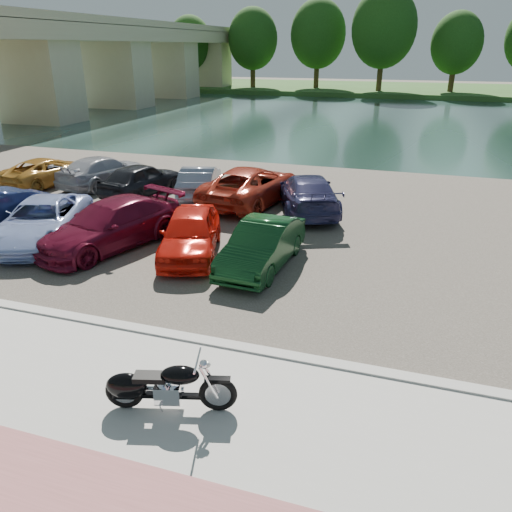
% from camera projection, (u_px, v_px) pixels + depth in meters
% --- Properties ---
extents(ground, '(200.00, 200.00, 0.00)m').
position_uv_depth(ground, '(214.00, 414.00, 8.86)').
color(ground, '#595447').
rests_on(ground, ground).
extents(promenade, '(60.00, 6.00, 0.10)m').
position_uv_depth(promenade, '(190.00, 452.00, 7.97)').
color(promenade, '#AEABA4').
rests_on(promenade, ground).
extents(kerb, '(60.00, 0.30, 0.14)m').
position_uv_depth(kerb, '(250.00, 350.00, 10.59)').
color(kerb, '#AEABA4').
rests_on(kerb, ground).
extents(parking_lot, '(60.00, 18.00, 0.04)m').
position_uv_depth(parking_lot, '(327.00, 222.00, 18.50)').
color(parking_lot, '#3F3A32').
rests_on(parking_lot, ground).
extents(river, '(120.00, 40.00, 0.00)m').
position_uv_depth(river, '(387.00, 121.00, 43.95)').
color(river, '#182C27').
rests_on(river, ground).
extents(far_bank, '(120.00, 24.00, 0.60)m').
position_uv_depth(far_bank, '(404.00, 90.00, 71.90)').
color(far_bank, '#2A4B1B').
rests_on(far_bank, ground).
extents(bridge, '(7.00, 56.00, 8.55)m').
position_uv_depth(bridge, '(111.00, 52.00, 50.63)').
color(bridge, tan).
rests_on(bridge, ground).
extents(far_trees, '(70.25, 10.68, 12.52)m').
position_uv_depth(far_trees, '(444.00, 34.00, 62.43)').
color(far_trees, '#3D2D16').
rests_on(far_trees, far_bank).
extents(motorcycle, '(2.28, 0.97, 1.05)m').
position_uv_depth(motorcycle, '(158.00, 387.00, 8.68)').
color(motorcycle, black).
rests_on(motorcycle, promenade).
extents(car_2, '(3.85, 5.43, 1.37)m').
position_uv_depth(car_2, '(42.00, 221.00, 16.41)').
color(car_2, '#99ABDF').
rests_on(car_2, parking_lot).
extents(car_3, '(3.65, 5.50, 1.48)m').
position_uv_depth(car_3, '(111.00, 225.00, 15.91)').
color(car_3, maroon).
rests_on(car_3, parking_lot).
extents(car_4, '(2.86, 4.48, 1.42)m').
position_uv_depth(car_4, '(190.00, 233.00, 15.29)').
color(car_4, red).
rests_on(car_4, parking_lot).
extents(car_5, '(1.68, 4.16, 1.34)m').
position_uv_depth(car_5, '(262.00, 245.00, 14.44)').
color(car_5, '#0E3617').
rests_on(car_5, parking_lot).
extents(car_6, '(2.64, 4.67, 1.23)m').
position_uv_depth(car_6, '(48.00, 171.00, 23.31)').
color(car_6, '#B47A29').
rests_on(car_6, parking_lot).
extents(car_7, '(2.77, 4.96, 1.36)m').
position_uv_depth(car_7, '(103.00, 171.00, 23.02)').
color(car_7, '#9E9EA6').
rests_on(car_7, parking_lot).
extents(car_8, '(2.44, 4.35, 1.40)m').
position_uv_depth(car_8, '(141.00, 179.00, 21.58)').
color(car_8, black).
rests_on(car_8, parking_lot).
extents(car_9, '(2.44, 4.26, 1.33)m').
position_uv_depth(car_9, '(200.00, 181.00, 21.32)').
color(car_9, slate).
rests_on(car_9, parking_lot).
extents(car_10, '(3.27, 5.75, 1.51)m').
position_uv_depth(car_10, '(251.00, 185.00, 20.39)').
color(car_10, '#A52D1B').
rests_on(car_10, parking_lot).
extents(car_11, '(3.74, 5.39, 1.45)m').
position_uv_depth(car_11, '(307.00, 193.00, 19.38)').
color(car_11, '#2A2951').
rests_on(car_11, parking_lot).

